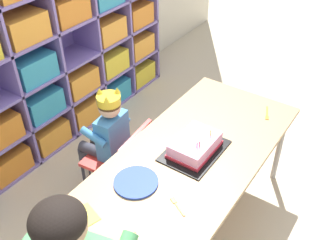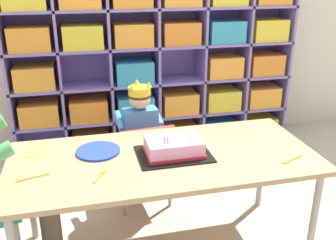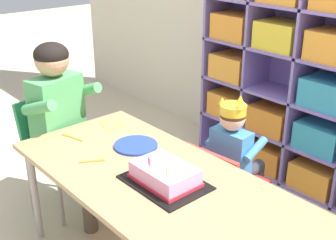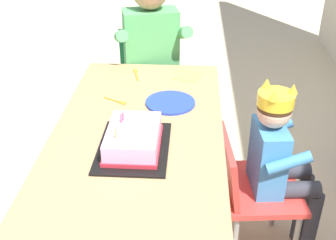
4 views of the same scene
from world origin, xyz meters
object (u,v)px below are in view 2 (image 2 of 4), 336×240
at_px(birthday_cake_on_tray, 173,148).
at_px(child_with_crown, 139,126).
at_px(fork_near_cake_tray, 291,160).
at_px(activity_table, 164,163).
at_px(paper_plate_stack, 98,151).
at_px(fork_beside_plate_stack, 100,176).
at_px(classroom_chair_blue, 143,154).
at_px(fork_scattered_mid_table, 30,178).

bearing_deg(birthday_cake_on_tray, child_with_crown, 98.48).
distance_m(child_with_crown, fork_near_cake_tray, 1.00).
relative_size(activity_table, birthday_cake_on_tray, 4.19).
xyz_separation_m(child_with_crown, fork_near_cake_tray, (0.63, -0.77, 0.07)).
bearing_deg(birthday_cake_on_tray, paper_plate_stack, 162.52).
distance_m(activity_table, fork_beside_plate_stack, 0.36).
height_order(birthday_cake_on_tray, fork_near_cake_tray, birthday_cake_on_tray).
bearing_deg(fork_beside_plate_stack, activity_table, 139.74).
height_order(classroom_chair_blue, fork_scattered_mid_table, fork_scattered_mid_table).
bearing_deg(child_with_crown, birthday_cake_on_tray, 92.80).
bearing_deg(fork_beside_plate_stack, child_with_crown, -174.38).
height_order(birthday_cake_on_tray, fork_beside_plate_stack, birthday_cake_on_tray).
relative_size(birthday_cake_on_tray, fork_scattered_mid_table, 2.56).
relative_size(activity_table, fork_beside_plate_stack, 13.38).
relative_size(fork_beside_plate_stack, fork_scattered_mid_table, 0.80).
relative_size(child_with_crown, birthday_cake_on_tray, 2.28).
bearing_deg(child_with_crown, fork_scattered_mid_table, 41.62).
xyz_separation_m(birthday_cake_on_tray, fork_scattered_mid_table, (-0.69, -0.08, -0.03)).
relative_size(paper_plate_stack, fork_beside_plate_stack, 1.96).
height_order(child_with_crown, fork_beside_plate_stack, child_with_crown).
distance_m(activity_table, paper_plate_stack, 0.35).
bearing_deg(activity_table, fork_scattered_mid_table, -173.13).
xyz_separation_m(birthday_cake_on_tray, paper_plate_stack, (-0.37, 0.12, -0.03)).
distance_m(classroom_chair_blue, child_with_crown, 0.18).
bearing_deg(classroom_chair_blue, fork_near_cake_tray, 127.41).
height_order(child_with_crown, fork_scattered_mid_table, child_with_crown).
bearing_deg(fork_scattered_mid_table, classroom_chair_blue, 28.39).
bearing_deg(fork_scattered_mid_table, paper_plate_stack, 18.32).
xyz_separation_m(activity_table, child_with_crown, (-0.04, 0.57, -0.03)).
height_order(birthday_cake_on_tray, fork_scattered_mid_table, birthday_cake_on_tray).
distance_m(classroom_chair_blue, fork_near_cake_tray, 0.94).
bearing_deg(classroom_chair_blue, fork_scattered_mid_table, 36.31).
distance_m(classroom_chair_blue, fork_beside_plate_stack, 0.71).
bearing_deg(fork_scattered_mid_table, birthday_cake_on_tray, -6.95).
bearing_deg(child_with_crown, activity_table, 87.82).
relative_size(fork_near_cake_tray, fork_beside_plate_stack, 1.17).
relative_size(paper_plate_stack, fork_scattered_mid_table, 1.57).
xyz_separation_m(birthday_cake_on_tray, fork_beside_plate_stack, (-0.38, -0.13, -0.03)).
height_order(activity_table, classroom_chair_blue, classroom_chair_blue).
distance_m(birthday_cake_on_tray, paper_plate_stack, 0.39).
xyz_separation_m(activity_table, paper_plate_stack, (-0.32, 0.12, 0.05)).
distance_m(child_with_crown, fork_scattered_mid_table, 0.89).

